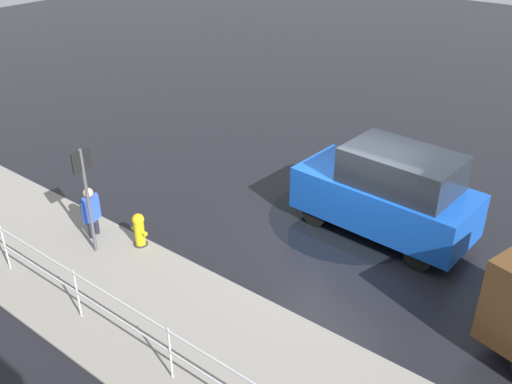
{
  "coord_description": "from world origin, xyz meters",
  "views": [
    {
      "loc": [
        -5.07,
        9.35,
        6.97
      ],
      "look_at": [
        1.76,
        0.66,
        0.9
      ],
      "focal_mm": 40.0,
      "sensor_mm": 36.0,
      "label": 1
    }
  ],
  "objects_px": {
    "moving_hatchback": "(388,193)",
    "fire_hydrant": "(139,230)",
    "sign_post": "(86,187)",
    "pedestrian": "(91,210)"
  },
  "relations": [
    {
      "from": "pedestrian",
      "to": "moving_hatchback",
      "type": "bearing_deg",
      "value": -140.45
    },
    {
      "from": "moving_hatchback",
      "to": "fire_hydrant",
      "type": "xyz_separation_m",
      "value": [
        3.89,
        3.73,
        -0.63
      ]
    },
    {
      "from": "pedestrian",
      "to": "fire_hydrant",
      "type": "bearing_deg",
      "value": -160.73
    },
    {
      "from": "moving_hatchback",
      "to": "pedestrian",
      "type": "relative_size",
      "value": 3.26
    },
    {
      "from": "fire_hydrant",
      "to": "pedestrian",
      "type": "bearing_deg",
      "value": 19.27
    },
    {
      "from": "moving_hatchback",
      "to": "fire_hydrant",
      "type": "height_order",
      "value": "moving_hatchback"
    },
    {
      "from": "fire_hydrant",
      "to": "pedestrian",
      "type": "xyz_separation_m",
      "value": [
        1.09,
        0.38,
        0.28
      ]
    },
    {
      "from": "fire_hydrant",
      "to": "sign_post",
      "type": "bearing_deg",
      "value": 52.02
    },
    {
      "from": "pedestrian",
      "to": "sign_post",
      "type": "xyz_separation_m",
      "value": [
        -0.51,
        0.36,
        0.9
      ]
    },
    {
      "from": "fire_hydrant",
      "to": "pedestrian",
      "type": "relative_size",
      "value": 0.66
    }
  ]
}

